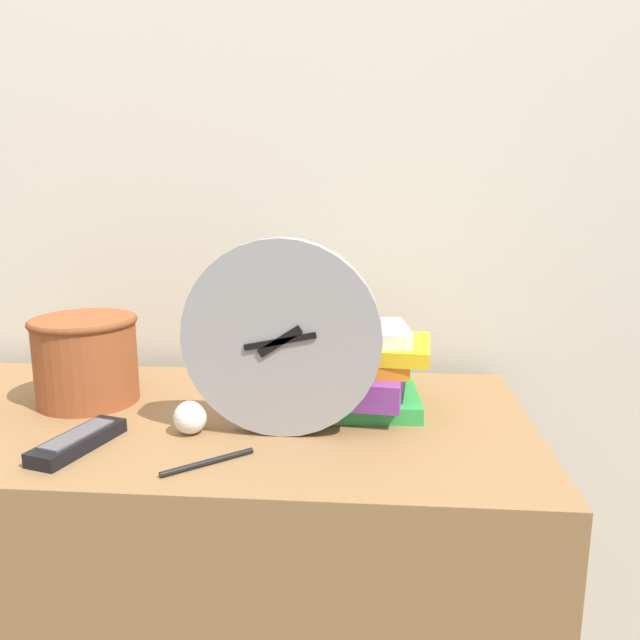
% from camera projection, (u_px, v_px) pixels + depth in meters
% --- Properties ---
extents(wall_back, '(6.00, 0.04, 2.40)m').
position_uv_depth(wall_back, '(224.00, 148.00, 1.23)').
color(wall_back, silver).
rests_on(wall_back, ground_plane).
extents(desk, '(1.10, 0.52, 0.77)m').
position_uv_depth(desk, '(196.00, 622.00, 1.09)').
color(desk, olive).
rests_on(desk, ground_plane).
extents(desk_clock, '(0.29, 0.03, 0.29)m').
position_uv_depth(desk_clock, '(281.00, 339.00, 0.90)').
color(desk_clock, '#99999E').
rests_on(desk_clock, desk).
extents(book_stack, '(0.25, 0.20, 0.14)m').
position_uv_depth(book_stack, '(350.00, 369.00, 1.03)').
color(book_stack, green).
rests_on(book_stack, desk).
extents(basket, '(0.18, 0.18, 0.15)m').
position_uv_depth(basket, '(86.00, 357.00, 1.05)').
color(basket, '#994C28').
rests_on(basket, desk).
extents(tv_remote, '(0.09, 0.16, 0.02)m').
position_uv_depth(tv_remote, '(78.00, 441.00, 0.87)').
color(tv_remote, black).
rests_on(tv_remote, desk).
extents(crumpled_paper_ball, '(0.05, 0.05, 0.05)m').
position_uv_depth(crumpled_paper_ball, '(190.00, 417.00, 0.93)').
color(crumpled_paper_ball, white).
rests_on(crumpled_paper_ball, desk).
extents(pen, '(0.11, 0.09, 0.01)m').
position_uv_depth(pen, '(208.00, 462.00, 0.82)').
color(pen, black).
rests_on(pen, desk).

